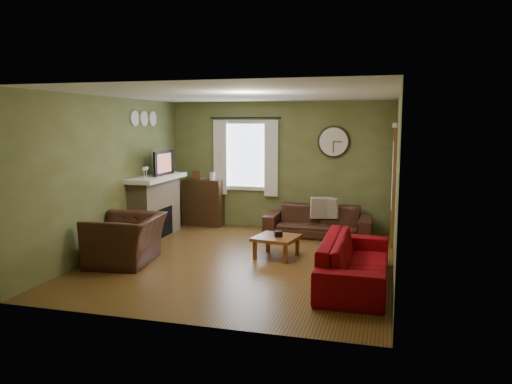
% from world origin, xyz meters
% --- Properties ---
extents(floor, '(4.60, 5.20, 0.00)m').
position_xyz_m(floor, '(0.00, 0.00, 0.00)').
color(floor, brown).
rests_on(floor, ground).
extents(ceiling, '(4.60, 5.20, 0.00)m').
position_xyz_m(ceiling, '(0.00, 0.00, 2.60)').
color(ceiling, white).
rests_on(ceiling, ground).
extents(wall_left, '(0.00, 5.20, 2.60)m').
position_xyz_m(wall_left, '(-2.30, 0.00, 1.30)').
color(wall_left, olive).
rests_on(wall_left, ground).
extents(wall_right, '(0.00, 5.20, 2.60)m').
position_xyz_m(wall_right, '(2.30, 0.00, 1.30)').
color(wall_right, olive).
rests_on(wall_right, ground).
extents(wall_back, '(4.60, 0.00, 2.60)m').
position_xyz_m(wall_back, '(0.00, 2.60, 1.30)').
color(wall_back, olive).
rests_on(wall_back, ground).
extents(wall_front, '(4.60, 0.00, 2.60)m').
position_xyz_m(wall_front, '(0.00, -2.60, 1.30)').
color(wall_front, olive).
rests_on(wall_front, ground).
extents(fireplace, '(0.40, 1.40, 1.10)m').
position_xyz_m(fireplace, '(-2.10, 1.15, 0.55)').
color(fireplace, '#9E8768').
rests_on(fireplace, floor).
extents(firebox, '(0.04, 0.60, 0.55)m').
position_xyz_m(firebox, '(-1.91, 1.15, 0.30)').
color(firebox, black).
rests_on(firebox, fireplace).
extents(mantel, '(0.58, 1.60, 0.08)m').
position_xyz_m(mantel, '(-2.07, 1.15, 1.14)').
color(mantel, white).
rests_on(mantel, fireplace).
extents(tv, '(0.08, 0.60, 0.35)m').
position_xyz_m(tv, '(-2.05, 1.30, 1.35)').
color(tv, black).
rests_on(tv, mantel).
extents(tv_screen, '(0.02, 0.62, 0.36)m').
position_xyz_m(tv_screen, '(-1.97, 1.30, 1.41)').
color(tv_screen, '#994C3F').
rests_on(tv_screen, mantel).
extents(medallion_left, '(0.28, 0.28, 0.03)m').
position_xyz_m(medallion_left, '(-2.28, 0.80, 2.25)').
color(medallion_left, white).
rests_on(medallion_left, wall_left).
extents(medallion_mid, '(0.28, 0.28, 0.03)m').
position_xyz_m(medallion_mid, '(-2.28, 1.15, 2.25)').
color(medallion_mid, white).
rests_on(medallion_mid, wall_left).
extents(medallion_right, '(0.28, 0.28, 0.03)m').
position_xyz_m(medallion_right, '(-2.28, 1.50, 2.25)').
color(medallion_right, white).
rests_on(medallion_right, wall_left).
extents(window_pane, '(1.00, 0.02, 1.30)m').
position_xyz_m(window_pane, '(-0.70, 2.58, 1.50)').
color(window_pane, silver).
rests_on(window_pane, wall_back).
extents(curtain_rod, '(0.03, 0.03, 1.50)m').
position_xyz_m(curtain_rod, '(-0.70, 2.48, 2.27)').
color(curtain_rod, black).
rests_on(curtain_rod, wall_back).
extents(curtain_left, '(0.28, 0.04, 1.55)m').
position_xyz_m(curtain_left, '(-1.25, 2.48, 1.45)').
color(curtain_left, white).
rests_on(curtain_left, wall_back).
extents(curtain_right, '(0.28, 0.04, 1.55)m').
position_xyz_m(curtain_right, '(-0.15, 2.48, 1.45)').
color(curtain_right, white).
rests_on(curtain_right, wall_back).
extents(wall_clock, '(0.64, 0.06, 0.64)m').
position_xyz_m(wall_clock, '(1.10, 2.55, 1.80)').
color(wall_clock, white).
rests_on(wall_clock, wall_back).
extents(door, '(0.05, 0.90, 2.10)m').
position_xyz_m(door, '(2.27, 1.85, 1.05)').
color(door, brown).
rests_on(door, floor).
extents(bookshelf, '(0.82, 0.35, 0.98)m').
position_xyz_m(bookshelf, '(-1.61, 2.40, 0.49)').
color(bookshelf, '#332010').
rests_on(bookshelf, floor).
extents(book, '(0.23, 0.27, 0.02)m').
position_xyz_m(book, '(-1.72, 2.57, 0.96)').
color(book, brown).
rests_on(book, bookshelf).
extents(sofa_brown, '(2.03, 0.79, 0.59)m').
position_xyz_m(sofa_brown, '(0.90, 2.02, 0.30)').
color(sofa_brown, '#331A13').
rests_on(sofa_brown, floor).
extents(pillow_left, '(0.42, 0.23, 0.40)m').
position_xyz_m(pillow_left, '(0.94, 2.07, 0.55)').
color(pillow_left, gray).
rests_on(pillow_left, sofa_brown).
extents(pillow_right, '(0.40, 0.19, 0.38)m').
position_xyz_m(pillow_right, '(1.07, 2.10, 0.55)').
color(pillow_right, gray).
rests_on(pillow_right, sofa_brown).
extents(sofa_red, '(0.85, 2.19, 0.64)m').
position_xyz_m(sofa_red, '(1.79, -0.72, 0.32)').
color(sofa_red, '#73030B').
rests_on(sofa_red, floor).
extents(armchair, '(1.13, 1.26, 0.74)m').
position_xyz_m(armchair, '(-1.72, -0.62, 0.37)').
color(armchair, '#331A13').
rests_on(armchair, floor).
extents(coffee_table, '(0.77, 0.77, 0.35)m').
position_xyz_m(coffee_table, '(0.47, 0.31, 0.18)').
color(coffee_table, brown).
rests_on(coffee_table, floor).
extents(tissue_box, '(0.16, 0.16, 0.09)m').
position_xyz_m(tissue_box, '(0.50, 0.29, 0.40)').
color(tissue_box, black).
rests_on(tissue_box, coffee_table).
extents(wine_glass_a, '(0.07, 0.07, 0.20)m').
position_xyz_m(wine_glass_a, '(-2.05, 0.66, 1.28)').
color(wine_glass_a, white).
rests_on(wine_glass_a, mantel).
extents(wine_glass_b, '(0.07, 0.07, 0.21)m').
position_xyz_m(wine_glass_b, '(-2.05, 0.75, 1.29)').
color(wine_glass_b, white).
rests_on(wine_glass_b, mantel).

